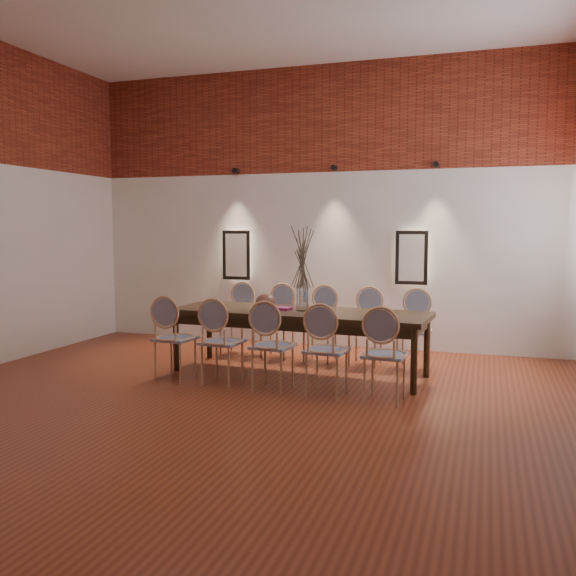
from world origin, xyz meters
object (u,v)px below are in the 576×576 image
(vase, at_px, (302,298))
(chair_far_c, at_px, (320,325))
(chair_near_a, at_px, (175,338))
(bowl, at_px, (266,302))
(chair_near_c, at_px, (273,346))
(dining_table, at_px, (299,342))
(chair_far_e, at_px, (414,331))
(chair_near_e, at_px, (385,355))
(chair_far_b, at_px, (277,322))
(chair_near_b, at_px, (222,342))
(chair_far_d, at_px, (365,328))
(chair_far_a, at_px, (236,319))
(book, at_px, (280,308))
(chair_near_d, at_px, (327,350))

(vase, bearing_deg, chair_far_c, 89.49)
(chair_near_a, xyz_separation_m, bowl, (0.85, 0.65, 0.37))
(chair_near_c, distance_m, bowl, 0.90)
(dining_table, xyz_separation_m, chair_near_c, (-0.05, -0.76, 0.09))
(chair_near_a, height_order, vase, vase)
(dining_table, distance_m, chair_far_e, 1.42)
(chair_near_e, xyz_separation_m, chair_far_c, (-1.09, 1.60, 0.00))
(chair_far_b, bearing_deg, chair_near_b, 90.00)
(chair_near_e, xyz_separation_m, chair_far_e, (0.10, 1.52, 0.00))
(chair_far_c, bearing_deg, bowl, 63.81)
(chair_near_b, height_order, chair_near_e, same)
(chair_far_b, distance_m, chair_far_d, 1.20)
(chair_near_c, bearing_deg, chair_far_a, 128.20)
(chair_far_e, bearing_deg, book, 28.02)
(chair_near_a, bearing_deg, chair_near_c, -0.00)
(chair_near_c, xyz_separation_m, chair_far_d, (0.70, 1.48, 0.00))
(bowl, bearing_deg, book, 12.33)
(chair_far_a, distance_m, vase, 1.52)
(chair_far_e, bearing_deg, chair_near_d, 68.52)
(dining_table, xyz_separation_m, book, (-0.24, 0.01, 0.39))
(chair_near_b, xyz_separation_m, chair_near_c, (0.60, -0.04, 0.00))
(chair_far_a, distance_m, bowl, 1.20)
(chair_near_d, height_order, chair_far_e, same)
(chair_far_a, height_order, bowl, chair_far_a)
(vase, height_order, book, vase)
(chair_near_e, xyz_separation_m, chair_far_d, (-0.49, 1.56, 0.00))
(chair_far_c, height_order, bowl, chair_far_c)
(chair_near_c, xyz_separation_m, book, (-0.19, 0.77, 0.30))
(chair_near_b, height_order, chair_far_c, same)
(chair_far_c, distance_m, bowl, 0.98)
(chair_near_c, height_order, bowl, chair_near_c)
(dining_table, bearing_deg, chair_near_a, -147.57)
(chair_far_b, bearing_deg, chair_near_a, 68.52)
(chair_near_c, xyz_separation_m, chair_far_e, (1.30, 1.44, 0.00))
(chair_near_c, xyz_separation_m, chair_far_b, (-0.49, 1.56, 0.00))
(chair_far_c, bearing_deg, dining_table, 90.00)
(chair_far_b, height_order, bowl, chair_far_b)
(book, bearing_deg, chair_near_c, -76.49)
(bowl, bearing_deg, chair_far_d, 35.17)
(dining_table, relative_size, chair_far_d, 3.19)
(dining_table, bearing_deg, bowl, -172.86)
(chair_far_d, bearing_deg, bowl, 39.11)
(chair_far_a, relative_size, chair_far_b, 1.00)
(chair_near_d, bearing_deg, chair_near_b, 180.00)
(chair_near_d, xyz_separation_m, chair_near_e, (0.60, -0.04, 0.00))
(chair_far_c, xyz_separation_m, chair_far_e, (1.20, -0.08, 0.00))
(chair_near_c, distance_m, chair_near_d, 0.60)
(chair_far_d, distance_m, bowl, 1.34)
(chair_far_b, bearing_deg, chair_near_c, 111.48)
(dining_table, xyz_separation_m, chair_near_d, (0.55, -0.80, 0.09))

